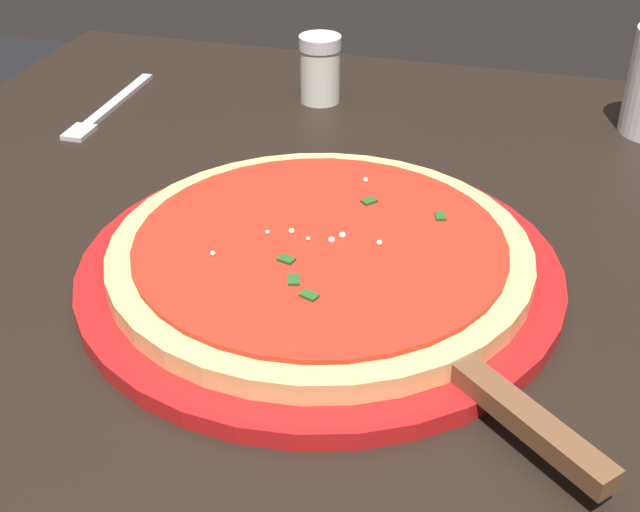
% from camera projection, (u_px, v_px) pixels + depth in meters
% --- Properties ---
extents(restaurant_table, '(1.04, 0.86, 0.77)m').
position_uv_depth(restaurant_table, '(268.00, 419.00, 0.72)').
color(restaurant_table, black).
rests_on(restaurant_table, ground_plane).
extents(serving_plate, '(0.37, 0.37, 0.01)m').
position_uv_depth(serving_plate, '(320.00, 270.00, 0.65)').
color(serving_plate, red).
rests_on(serving_plate, restaurant_table).
extents(pizza, '(0.32, 0.32, 0.02)m').
position_uv_depth(pizza, '(320.00, 252.00, 0.64)').
color(pizza, '#DBB26B').
rests_on(pizza, serving_plate).
extents(pizza_server, '(0.18, 0.20, 0.01)m').
position_uv_depth(pizza_server, '(475.00, 381.00, 0.52)').
color(pizza_server, silver).
rests_on(pizza_server, serving_plate).
extents(fork, '(0.19, 0.02, 0.00)m').
position_uv_depth(fork, '(107.00, 109.00, 0.92)').
color(fork, silver).
rests_on(fork, restaurant_table).
extents(parmesan_shaker, '(0.05, 0.05, 0.07)m').
position_uv_depth(parmesan_shaker, '(320.00, 69.00, 0.93)').
color(parmesan_shaker, silver).
rests_on(parmesan_shaker, restaurant_table).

